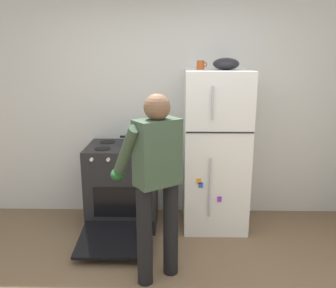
% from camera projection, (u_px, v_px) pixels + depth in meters
% --- Properties ---
extents(kitchen_wall_back, '(6.00, 0.10, 2.70)m').
position_uv_depth(kitchen_wall_back, '(167.00, 102.00, 4.13)').
color(kitchen_wall_back, silver).
rests_on(kitchen_wall_back, ground).
extents(refrigerator, '(0.68, 0.72, 1.73)m').
position_uv_depth(refrigerator, '(215.00, 150.00, 3.87)').
color(refrigerator, white).
rests_on(refrigerator, ground).
extents(stove_range, '(0.76, 1.22, 0.92)m').
position_uv_depth(stove_range, '(123.00, 186.00, 3.98)').
color(stove_range, black).
rests_on(stove_range, ground).
extents(person_cook, '(0.63, 0.66, 1.60)m').
position_uv_depth(person_cook, '(156.00, 173.00, 2.88)').
color(person_cook, black).
rests_on(person_cook, ground).
extents(red_pot, '(0.33, 0.23, 0.12)m').
position_uv_depth(red_pot, '(136.00, 141.00, 3.81)').
color(red_pot, '#236638').
rests_on(red_pot, stove_range).
extents(coffee_mug, '(0.11, 0.08, 0.10)m').
position_uv_depth(coffee_mug, '(201.00, 65.00, 3.70)').
color(coffee_mug, '#B24C1E').
rests_on(coffee_mug, refrigerator).
extents(mixing_bowl, '(0.27, 0.27, 0.12)m').
position_uv_depth(mixing_bowl, '(226.00, 64.00, 3.64)').
color(mixing_bowl, black).
rests_on(mixing_bowl, refrigerator).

